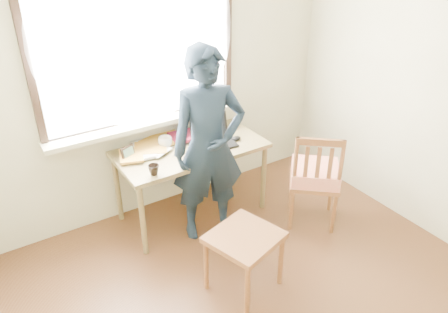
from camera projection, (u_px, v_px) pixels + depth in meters
room_shell at (296, 106)px, 2.40m from camera, size 3.52×4.02×2.61m
desk at (191, 155)px, 3.97m from camera, size 1.35×0.67×0.72m
laptop at (212, 137)px, 3.99m from camera, size 0.40×0.34×0.25m
mug_white at (165, 142)px, 3.92m from camera, size 0.18×0.18×0.10m
mug_dark at (154, 170)px, 3.50m from camera, size 0.11×0.11×0.09m
mouse at (236, 138)px, 4.05m from camera, size 0.10×0.07×0.04m
desk_clutter at (155, 146)px, 3.92m from camera, size 0.90×0.53×0.04m
book_a at (133, 148)px, 3.89m from camera, size 0.23×0.29×0.02m
book_b at (208, 127)px, 4.30m from camera, size 0.22×0.26×0.02m
picture_frame at (128, 153)px, 3.72m from camera, size 0.13×0.07×0.11m
work_chair at (244, 243)px, 3.24m from camera, size 0.59×0.58×0.50m
side_chair at (315, 175)px, 3.94m from camera, size 0.61×0.60×0.95m
person at (209, 147)px, 3.64m from camera, size 0.72×0.57×1.72m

